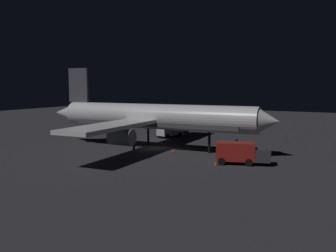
# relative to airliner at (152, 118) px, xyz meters

# --- Properties ---
(ground_plane) EXTENTS (180.00, 180.00, 0.20)m
(ground_plane) POSITION_rel_airliner_xyz_m (-0.02, 0.62, -4.71)
(ground_plane) COLOR #2E2E34
(apron_guide_stripe) EXTENTS (4.49, 20.91, 0.01)m
(apron_guide_stripe) POSITION_rel_airliner_xyz_m (-2.28, 4.62, -4.61)
(apron_guide_stripe) COLOR gold
(apron_guide_stripe) RESTS_ON ground_plane
(airliner) EXTENTS (35.50, 36.78, 12.11)m
(airliner) POSITION_rel_airliner_xyz_m (0.00, 0.00, 0.00)
(airliner) COLOR white
(airliner) RESTS_ON ground_plane
(baggage_truck) EXTENTS (3.73, 6.60, 2.61)m
(baggage_truck) POSITION_rel_airliner_xyz_m (4.82, 14.89, -3.28)
(baggage_truck) COLOR maroon
(baggage_truck) RESTS_ON ground_plane
(catering_truck) EXTENTS (6.60, 4.06, 2.36)m
(catering_truck) POSITION_rel_airliner_xyz_m (-12.21, -2.91, -3.38)
(catering_truck) COLOR silver
(catering_truck) RESTS_ON ground_plane
(ground_crew_worker) EXTENTS (0.40, 0.40, 1.74)m
(ground_crew_worker) POSITION_rel_airliner_xyz_m (-3.79, 11.78, -3.72)
(ground_crew_worker) COLOR black
(ground_crew_worker) RESTS_ON ground_plane
(traffic_cone_near_left) EXTENTS (0.50, 0.50, 0.55)m
(traffic_cone_near_left) POSITION_rel_airliner_xyz_m (-5.90, 7.94, -4.36)
(traffic_cone_near_left) COLOR #EA590F
(traffic_cone_near_left) RESTS_ON ground_plane
(traffic_cone_near_right) EXTENTS (0.50, 0.50, 0.55)m
(traffic_cone_near_right) POSITION_rel_airliner_xyz_m (1.66, 4.37, -4.36)
(traffic_cone_near_right) COLOR #EA590F
(traffic_cone_near_right) RESTS_ON ground_plane
(traffic_cone_under_wing) EXTENTS (0.50, 0.50, 0.55)m
(traffic_cone_under_wing) POSITION_rel_airliner_xyz_m (6.94, 12.55, -4.36)
(traffic_cone_under_wing) COLOR #EA590F
(traffic_cone_under_wing) RESTS_ON ground_plane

